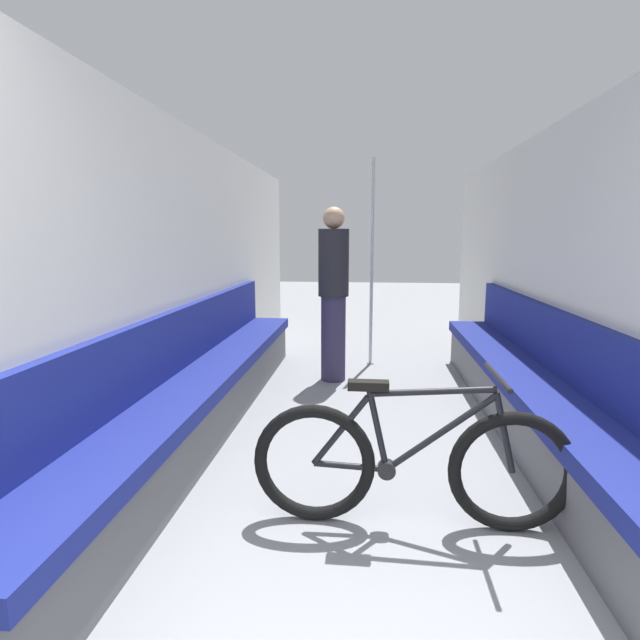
% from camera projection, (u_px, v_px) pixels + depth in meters
% --- Properties ---
extents(wall_left, '(0.10, 8.79, 2.29)m').
position_uv_depth(wall_left, '(163.00, 278.00, 3.57)').
color(wall_left, silver).
rests_on(wall_left, ground).
extents(wall_right, '(0.10, 8.79, 2.29)m').
position_uv_depth(wall_right, '(588.00, 281.00, 3.28)').
color(wall_right, silver).
rests_on(wall_right, ground).
extents(bench_seat_row_left, '(0.46, 4.68, 0.92)m').
position_uv_depth(bench_seat_row_left, '(202.00, 391.00, 3.69)').
color(bench_seat_row_left, '#5B5B60').
rests_on(bench_seat_row_left, ground).
extents(bench_seat_row_right, '(0.46, 4.68, 0.92)m').
position_uv_depth(bench_seat_row_right, '(538.00, 402.00, 3.46)').
color(bench_seat_row_right, '#5B5B60').
rests_on(bench_seat_row_right, ground).
extents(bicycle, '(1.59, 0.46, 0.80)m').
position_uv_depth(bicycle, '(411.00, 464.00, 2.47)').
color(bicycle, black).
rests_on(bicycle, ground).
extents(grab_pole_near, '(0.08, 0.08, 2.27)m').
position_uv_depth(grab_pole_near, '(372.00, 266.00, 5.50)').
color(grab_pole_near, gray).
rests_on(grab_pole_near, ground).
extents(passenger_standing, '(0.30, 0.30, 1.72)m').
position_uv_depth(passenger_standing, '(333.00, 292.00, 4.92)').
color(passenger_standing, '#332D4C').
rests_on(passenger_standing, ground).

